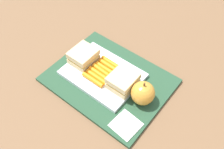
# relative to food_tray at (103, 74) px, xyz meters

# --- Properties ---
(ground_plane) EXTENTS (2.40, 2.40, 0.00)m
(ground_plane) POSITION_rel_food_tray_xyz_m (0.03, 0.00, -0.02)
(ground_plane) COLOR brown
(lunchbag_mat) EXTENTS (0.36, 0.28, 0.01)m
(lunchbag_mat) POSITION_rel_food_tray_xyz_m (0.03, 0.00, -0.01)
(lunchbag_mat) COLOR #284C33
(lunchbag_mat) RESTS_ON ground_plane
(food_tray) EXTENTS (0.23, 0.17, 0.01)m
(food_tray) POSITION_rel_food_tray_xyz_m (0.00, 0.00, 0.00)
(food_tray) COLOR white
(food_tray) RESTS_ON lunchbag_mat
(sandwich_half_left) EXTENTS (0.07, 0.08, 0.04)m
(sandwich_half_left) POSITION_rel_food_tray_xyz_m (-0.08, 0.00, 0.03)
(sandwich_half_left) COLOR #DBC189
(sandwich_half_left) RESTS_ON food_tray
(sandwich_half_right) EXTENTS (0.07, 0.08, 0.04)m
(sandwich_half_right) POSITION_rel_food_tray_xyz_m (0.08, 0.00, 0.03)
(sandwich_half_right) COLOR #DBC189
(sandwich_half_right) RESTS_ON food_tray
(carrot_sticks_bundle) EXTENTS (0.08, 0.10, 0.02)m
(carrot_sticks_bundle) POSITION_rel_food_tray_xyz_m (-0.00, 0.00, 0.01)
(carrot_sticks_bundle) COLOR orange
(carrot_sticks_bundle) RESTS_ON food_tray
(apple) EXTENTS (0.07, 0.07, 0.08)m
(apple) POSITION_rel_food_tray_xyz_m (0.15, 0.00, 0.03)
(apple) COLOR gold
(apple) RESTS_ON lunchbag_mat
(paper_napkin) EXTENTS (0.08, 0.08, 0.00)m
(paper_napkin) POSITION_rel_food_tray_xyz_m (0.16, -0.09, -0.00)
(paper_napkin) COLOR white
(paper_napkin) RESTS_ON lunchbag_mat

